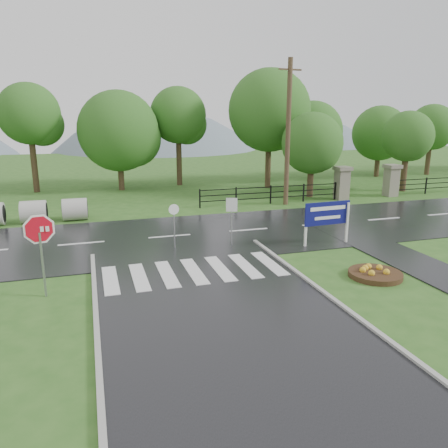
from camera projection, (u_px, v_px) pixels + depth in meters
name	position (u px, v px, depth m)	size (l,w,h in m)	color
ground	(238.00, 336.00, 11.47)	(120.00, 120.00, 0.00)	#2F5E1F
main_road	(170.00, 237.00, 20.73)	(90.00, 8.00, 0.04)	black
walkway	(405.00, 259.00, 17.62)	(2.20, 11.00, 0.04)	#252528
crosswalk	(194.00, 271.00, 16.09)	(6.50, 2.80, 0.02)	silver
pillar_west	(342.00, 182.00, 29.74)	(1.00, 1.00, 2.24)	gray
pillar_east	(391.00, 180.00, 30.89)	(1.00, 1.00, 2.24)	gray
fence_west	(271.00, 193.00, 28.34)	(9.58, 0.08, 1.20)	black
hills	(135.00, 239.00, 76.47)	(102.00, 48.00, 48.00)	slate
treeline	(150.00, 189.00, 33.99)	(83.20, 5.20, 10.00)	#285D1D
stop_sign	(40.00, 237.00, 13.52)	(1.25, 0.30, 2.87)	#939399
estate_billboard	(327.00, 215.00, 19.18)	(2.24, 0.19, 1.96)	silver
flower_bed	(375.00, 273.00, 15.64)	(1.89, 1.89, 0.38)	#332111
reg_sign_small	(232.00, 213.00, 18.82)	(0.47, 0.18, 2.20)	#939399
reg_sign_round	(174.00, 220.00, 18.72)	(0.46, 0.08, 1.97)	#939399
utility_pole_east	(288.00, 132.00, 27.18)	(1.60, 0.34, 8.99)	#473523
entrance_tree_left	(312.00, 143.00, 30.05)	(4.22, 4.22, 5.85)	#3D2B1C
entrance_tree_right	(408.00, 137.00, 32.22)	(3.71, 3.71, 5.95)	#3D2B1C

